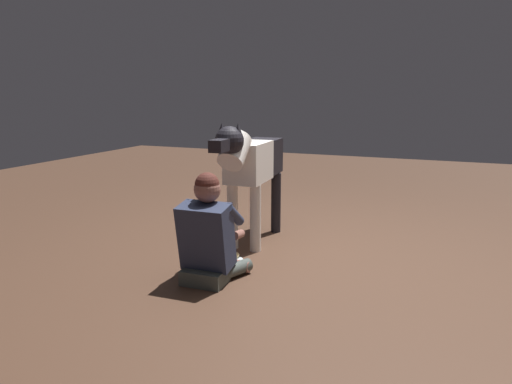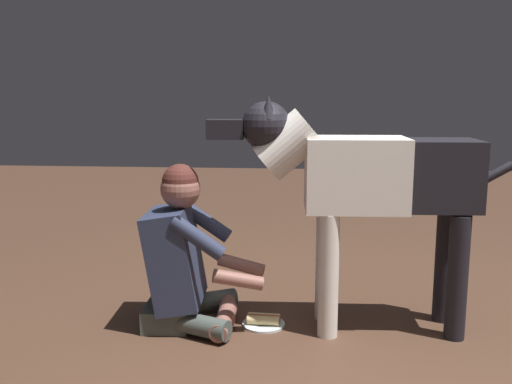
% 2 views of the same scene
% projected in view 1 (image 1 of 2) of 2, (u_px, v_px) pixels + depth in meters
% --- Properties ---
extents(ground_plane, '(13.73, 13.73, 0.00)m').
position_uv_depth(ground_plane, '(304.00, 251.00, 4.31)').
color(ground_plane, '#4C3224').
extents(person_sitting_on_floor, '(0.66, 0.58, 0.88)m').
position_uv_depth(person_sitting_on_floor, '(209.00, 236.00, 3.59)').
color(person_sitting_on_floor, '#444C47').
rests_on(person_sitting_on_floor, ground).
extents(large_dog, '(1.57, 0.37, 1.23)m').
position_uv_depth(large_dog, '(251.00, 165.00, 4.38)').
color(large_dog, silver).
rests_on(large_dog, ground).
extents(hot_dog_on_plate, '(0.23, 0.23, 0.06)m').
position_uv_depth(hot_dog_on_plate, '(230.00, 258.00, 4.06)').
color(hot_dog_on_plate, silver).
rests_on(hot_dog_on_plate, ground).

